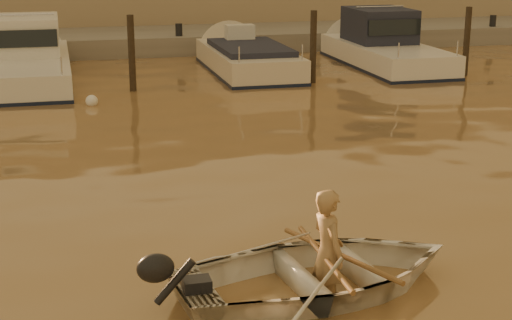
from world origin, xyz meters
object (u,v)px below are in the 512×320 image
object	(u,v)px
moored_boat_2	(26,59)
moored_boat_3	(248,64)
dinghy	(320,273)
person	(328,253)
moored_boat_4	(386,46)

from	to	relation	value
moored_boat_2	moored_boat_3	world-z (taller)	moored_boat_2
dinghy	person	distance (m)	0.25
moored_boat_3	moored_boat_4	xyz separation A→B (m)	(4.46, 0.00, 0.40)
person	dinghy	bearing A→B (deg)	90.00
dinghy	moored_boat_3	world-z (taller)	moored_boat_3
moored_boat_2	moored_boat_4	distance (m)	10.88
moored_boat_2	moored_boat_3	distance (m)	6.43
dinghy	moored_boat_2	xyz separation A→B (m)	(-3.64, 14.98, 0.39)
dinghy	person	size ratio (longest dim) A/B	2.22
person	moored_boat_2	xyz separation A→B (m)	(-3.74, 14.97, 0.16)
dinghy	moored_boat_3	bearing A→B (deg)	-18.03
dinghy	person	world-z (taller)	person
moored_boat_2	moored_boat_4	bearing A→B (deg)	0.00
person	moored_boat_3	xyz separation A→B (m)	(2.68, 14.97, -0.24)
dinghy	moored_boat_3	size ratio (longest dim) A/B	0.54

